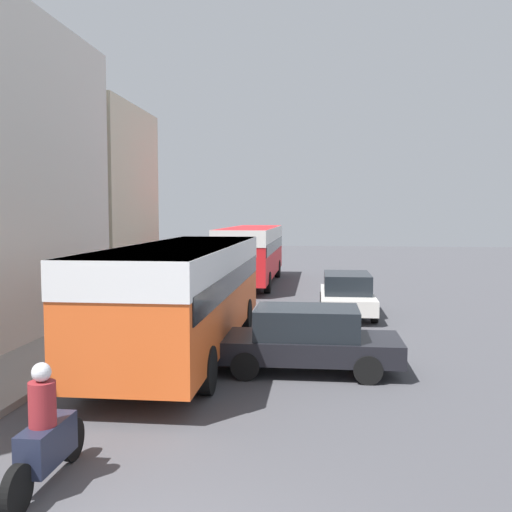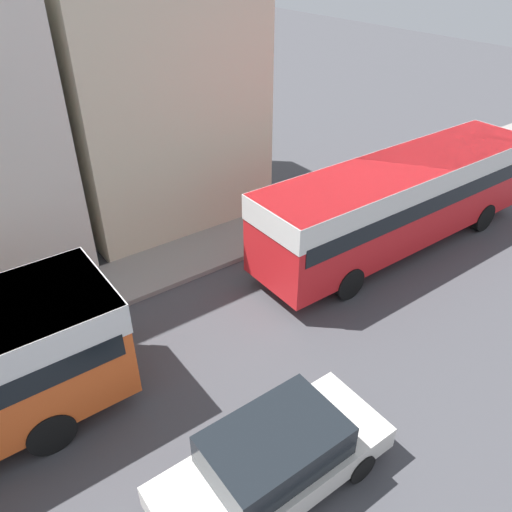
# 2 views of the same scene
# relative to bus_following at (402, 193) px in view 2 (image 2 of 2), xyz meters

# --- Properties ---
(building_far_terrace) EXTENTS (6.55, 6.43, 8.35)m
(building_far_terrace) POSITION_rel_bus_following_xyz_m (-7.72, -5.02, 2.24)
(building_far_terrace) COLOR beige
(building_far_terrace) RESTS_ON ground_plane
(bus_following) EXTENTS (2.50, 10.72, 2.97)m
(bus_following) POSITION_rel_bus_following_xyz_m (0.00, 0.00, 0.00)
(bus_following) COLOR red
(bus_following) RESTS_ON ground_plane
(car_far_curb) EXTENTS (1.93, 4.59, 1.53)m
(car_far_curb) POSITION_rel_bus_following_xyz_m (4.47, -8.64, -1.14)
(car_far_curb) COLOR silver
(car_far_curb) RESTS_ON ground_plane
(pedestrian_near_curb) EXTENTS (0.38, 0.38, 1.74)m
(pedestrian_near_curb) POSITION_rel_bus_following_xyz_m (-2.73, 3.60, -0.90)
(pedestrian_near_curb) COLOR #232838
(pedestrian_near_curb) RESTS_ON sidewalk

